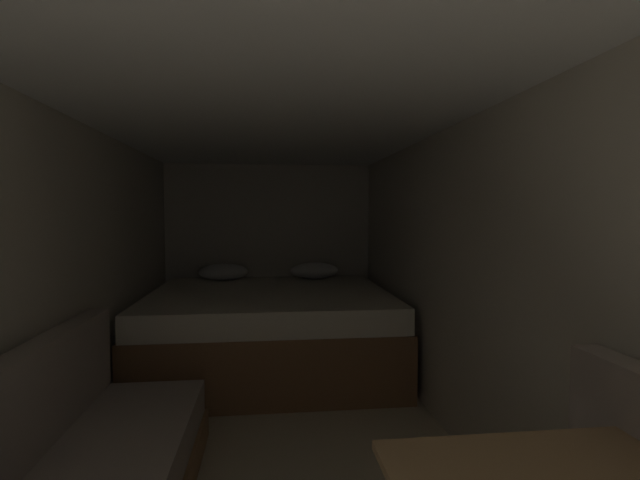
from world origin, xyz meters
TOP-DOWN VIEW (x-y plane):
  - ground_plane at (0.00, 2.02)m, footprint 7.47×7.47m
  - wall_back at (0.00, 4.78)m, footprint 2.35×0.05m
  - wall_left at (-1.15, 2.02)m, footprint 0.05×5.47m
  - wall_right at (1.15, 2.02)m, footprint 0.05×5.47m
  - ceiling_slab at (0.00, 2.02)m, footprint 2.35×5.47m
  - bed at (0.00, 3.77)m, footprint 2.13×1.90m

SIDE VIEW (x-z plane):
  - ground_plane at x=0.00m, z-range 0.00..0.00m
  - bed at x=0.00m, z-range -0.08..0.81m
  - wall_back at x=0.00m, z-range 0.00..1.96m
  - wall_left at x=-1.15m, z-range 0.00..1.96m
  - wall_right at x=1.15m, z-range 0.00..1.96m
  - ceiling_slab at x=0.00m, z-range 1.96..2.01m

